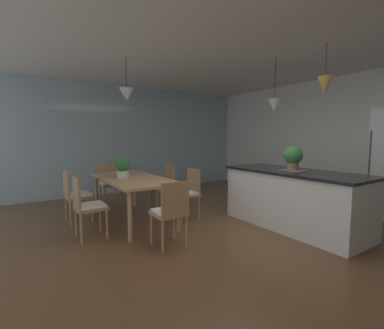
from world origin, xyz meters
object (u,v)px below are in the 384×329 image
(kitchen_island, at_px, (293,198))
(chair_far_right, at_px, (188,192))
(dining_table, at_px, (132,181))
(potted_plant_on_table, at_px, (123,166))
(chair_near_left, at_px, (75,194))
(chair_kitchen_end, at_px, (170,211))
(chair_window_end, at_px, (109,182))
(chair_near_right, at_px, (87,205))
(potted_plant_on_island, at_px, (293,157))
(chair_far_left, at_px, (164,184))

(kitchen_island, bearing_deg, chair_far_right, -138.17)
(dining_table, xyz_separation_m, potted_plant_on_table, (-0.11, -0.12, 0.25))
(chair_near_left, height_order, kitchen_island, kitchen_island)
(chair_kitchen_end, height_order, chair_window_end, same)
(chair_kitchen_end, distance_m, chair_near_right, 1.23)
(chair_kitchen_end, xyz_separation_m, chair_window_end, (-2.69, 0.00, 0.00))
(dining_table, distance_m, potted_plant_on_island, 2.64)
(chair_kitchen_end, bearing_deg, chair_far_left, 154.92)
(potted_plant_on_island, bearing_deg, chair_far_right, -137.36)
(chair_window_end, distance_m, chair_near_right, 1.97)
(chair_near_left, relative_size, chair_near_right, 1.00)
(chair_near_left, bearing_deg, chair_near_right, -0.00)
(chair_far_right, height_order, chair_near_right, same)
(kitchen_island, bearing_deg, potted_plant_on_island, 180.00)
(chair_near_left, bearing_deg, chair_window_end, 137.56)
(chair_kitchen_end, bearing_deg, chair_near_right, -137.48)
(chair_kitchen_end, distance_m, potted_plant_on_table, 1.52)
(chair_kitchen_end, distance_m, chair_far_right, 1.23)
(dining_table, relative_size, chair_window_end, 2.24)
(kitchen_island, distance_m, potted_plant_on_table, 2.83)
(dining_table, bearing_deg, chair_far_left, 117.56)
(potted_plant_on_island, bearing_deg, chair_kitchen_end, -99.91)
(chair_far_left, bearing_deg, chair_window_end, -137.60)
(chair_near_left, xyz_separation_m, potted_plant_on_table, (0.33, 0.71, 0.45))
(chair_kitchen_end, height_order, chair_far_right, same)
(chair_far_right, relative_size, chair_near_right, 1.00)
(chair_far_right, xyz_separation_m, chair_far_left, (-0.87, -0.00, 0.00))
(chair_kitchen_end, relative_size, potted_plant_on_table, 2.51)
(chair_window_end, relative_size, chair_far_right, 1.00)
(chair_kitchen_end, xyz_separation_m, chair_near_right, (-0.90, -0.83, 0.00))
(chair_far_left, relative_size, potted_plant_on_island, 2.28)
(potted_plant_on_table, bearing_deg, kitchen_island, 48.91)
(chair_far_right, relative_size, kitchen_island, 0.39)
(chair_far_right, bearing_deg, chair_kitchen_end, -42.57)
(chair_near_left, height_order, potted_plant_on_island, potted_plant_on_island)
(chair_near_left, xyz_separation_m, chair_near_right, (0.87, -0.00, 0.00))
(chair_near_left, bearing_deg, chair_far_left, 89.92)
(chair_near_right, relative_size, kitchen_island, 0.39)
(chair_kitchen_end, height_order, potted_plant_on_island, potted_plant_on_island)
(chair_window_end, relative_size, potted_plant_on_island, 2.28)
(dining_table, relative_size, chair_far_right, 2.24)
(dining_table, relative_size, chair_near_left, 2.24)
(chair_window_end, distance_m, kitchen_island, 3.65)
(chair_kitchen_end, height_order, chair_near_left, same)
(chair_far_left, bearing_deg, potted_plant_on_table, -71.09)
(chair_near_right, bearing_deg, chair_far_right, 90.02)
(chair_near_left, xyz_separation_m, potted_plant_on_island, (2.12, 2.81, 0.64))
(dining_table, bearing_deg, potted_plant_on_island, 49.57)
(chair_near_right, height_order, chair_far_left, same)
(potted_plant_on_table, bearing_deg, potted_plant_on_island, 49.47)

